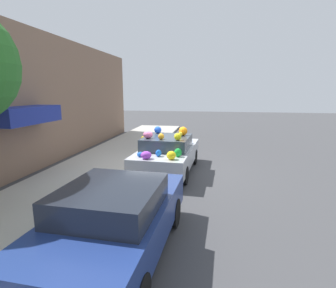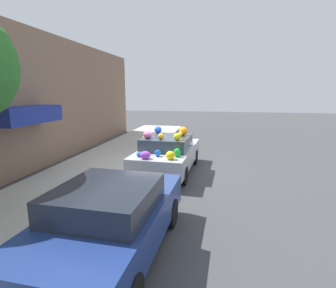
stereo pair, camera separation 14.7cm
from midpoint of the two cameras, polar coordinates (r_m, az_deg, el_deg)
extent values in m
plane|color=#424244|center=(9.86, -0.71, -5.92)|extent=(60.00, 60.00, 0.00)
cube|color=#B2ADA3|center=(10.65, -15.18, -4.64)|extent=(24.00, 3.20, 0.13)
cube|color=#846651|center=(11.42, -26.26, 8.55)|extent=(18.00, 0.30, 5.20)
cube|color=navy|center=(9.79, -28.78, 5.55)|extent=(2.52, 0.90, 0.55)
cylinder|color=gold|center=(12.68, -5.77, -0.17)|extent=(0.20, 0.20, 0.55)
sphere|color=gold|center=(12.62, -5.80, 1.32)|extent=(0.18, 0.18, 0.18)
cube|color=#B7BABF|center=(9.69, -0.44, -2.53)|extent=(4.13, 2.00, 0.61)
cube|color=#333D47|center=(9.42, -0.67, 0.32)|extent=(1.89, 1.67, 0.43)
cylinder|color=black|center=(11.14, -3.12, -2.32)|extent=(0.60, 0.21, 0.59)
cylinder|color=black|center=(10.82, 5.37, -2.77)|extent=(0.60, 0.21, 0.59)
cylinder|color=black|center=(8.84, -7.57, -6.06)|extent=(0.60, 0.21, 0.59)
cylinder|color=black|center=(8.43, 3.13, -6.85)|extent=(0.60, 0.21, 0.59)
ellipsoid|color=pink|center=(9.07, -4.84, 2.04)|extent=(0.46, 0.47, 0.25)
sphere|color=yellow|center=(8.68, 1.64, 1.62)|extent=(0.28, 0.28, 0.24)
sphere|color=blue|center=(10.12, -2.65, 3.10)|extent=(0.39, 0.39, 0.27)
sphere|color=orange|center=(10.51, -0.12, 1.09)|extent=(0.31, 0.31, 0.29)
ellipsoid|color=purple|center=(8.01, -5.32, -2.42)|extent=(0.47, 0.47, 0.24)
ellipsoid|color=blue|center=(8.28, -2.60, -1.99)|extent=(0.26, 0.25, 0.22)
ellipsoid|color=blue|center=(8.30, -6.48, -2.25)|extent=(0.31, 0.31, 0.15)
ellipsoid|color=orange|center=(9.64, 2.86, 2.82)|extent=(0.42, 0.41, 0.32)
sphere|color=pink|center=(8.42, 1.23, -2.02)|extent=(0.19, 0.19, 0.14)
ellipsoid|color=green|center=(8.22, 1.66, -1.88)|extent=(0.27, 0.29, 0.27)
ellipsoid|color=blue|center=(10.37, 4.32, 0.62)|extent=(0.28, 0.29, 0.18)
sphere|color=#F6A425|center=(8.82, -1.99, 1.66)|extent=(0.27, 0.27, 0.21)
ellipsoid|color=yellow|center=(7.90, 0.19, -2.48)|extent=(0.33, 0.32, 0.26)
ellipsoid|color=yellow|center=(9.44, 2.30, 2.17)|extent=(0.19, 0.19, 0.16)
sphere|color=black|center=(10.66, 0.34, 1.00)|extent=(0.25, 0.25, 0.20)
cube|color=navy|center=(4.98, -12.04, -16.39)|extent=(4.06, 1.93, 0.64)
cube|color=#1E232D|center=(4.62, -13.14, -11.38)|extent=(1.86, 1.63, 0.43)
cylinder|color=black|center=(6.44, -14.13, -12.96)|extent=(0.63, 0.20, 0.63)
cylinder|color=black|center=(5.95, 0.63, -14.75)|extent=(0.63, 0.20, 0.63)
cylinder|color=black|center=(4.67, -28.94, -24.34)|extent=(0.63, 0.20, 0.63)
camera|label=1|loc=(0.07, -90.44, -0.09)|focal=28.00mm
camera|label=2|loc=(0.07, 89.56, 0.09)|focal=28.00mm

